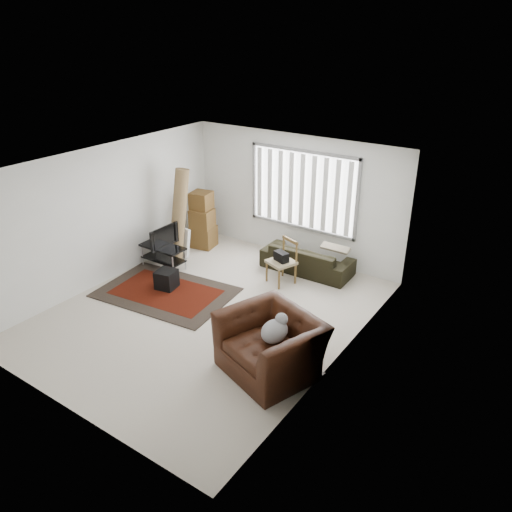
{
  "coord_description": "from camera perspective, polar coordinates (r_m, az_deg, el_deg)",
  "views": [
    {
      "loc": [
        5.05,
        -5.89,
        4.75
      ],
      "look_at": [
        0.61,
        0.61,
        1.05
      ],
      "focal_mm": 35.0,
      "sensor_mm": 36.0,
      "label": 1
    }
  ],
  "objects": [
    {
      "name": "tv",
      "position": [
        10.54,
        -10.73,
        2.25
      ],
      "size": [
        0.1,
        0.8,
        0.46
      ],
      "primitive_type": "imported",
      "rotation": [
        0.0,
        0.0,
        1.57
      ],
      "color": "black",
      "rests_on": "tv_stand"
    },
    {
      "name": "persian_rug",
      "position": [
        9.82,
        -10.26,
        -4.1
      ],
      "size": [
        2.68,
        1.94,
        0.02
      ],
      "color": "black",
      "rests_on": "ground"
    },
    {
      "name": "room",
      "position": [
        8.66,
        -3.55,
        4.94
      ],
      "size": [
        6.0,
        6.02,
        2.71
      ],
      "color": "beige",
      "rests_on": "ground"
    },
    {
      "name": "white_flatpack",
      "position": [
        11.23,
        -8.59,
        1.69
      ],
      "size": [
        0.53,
        0.24,
        0.66
      ],
      "primitive_type": "cube",
      "rotation": [
        -0.16,
        0.0,
        -0.12
      ],
      "color": "silver",
      "rests_on": "ground"
    },
    {
      "name": "moving_boxes",
      "position": [
        11.49,
        -6.15,
        3.91
      ],
      "size": [
        0.61,
        0.57,
        1.31
      ],
      "color": "brown",
      "rests_on": "ground"
    },
    {
      "name": "rolled_rug",
      "position": [
        10.85,
        -8.8,
        4.67
      ],
      "size": [
        0.43,
        0.68,
        2.0
      ],
      "primitive_type": "cylinder",
      "rotation": [
        -0.17,
        0.0,
        -0.22
      ],
      "color": "olive",
      "rests_on": "ground"
    },
    {
      "name": "sofa",
      "position": [
        10.4,
        5.88,
        0.11
      ],
      "size": [
        1.92,
        0.86,
        0.73
      ],
      "primitive_type": "imported",
      "rotation": [
        0.0,
        0.0,
        3.16
      ],
      "color": "black",
      "rests_on": "ground"
    },
    {
      "name": "armchair",
      "position": [
        7.4,
        1.71,
        -9.71
      ],
      "size": [
        1.7,
        1.59,
        1.03
      ],
      "rotation": [
        0.0,
        0.0,
        -0.34
      ],
      "color": "#33160A",
      "rests_on": "ground"
    },
    {
      "name": "tv_stand",
      "position": [
        10.69,
        -10.57,
        0.45
      ],
      "size": [
        0.98,
        0.44,
        0.49
      ],
      "color": "black",
      "rests_on": "ground"
    },
    {
      "name": "side_chair",
      "position": [
        9.85,
        3.0,
        -0.43
      ],
      "size": [
        0.62,
        0.62,
        0.9
      ],
      "rotation": [
        0.0,
        0.0,
        -0.36
      ],
      "color": "#877A58",
      "rests_on": "ground"
    },
    {
      "name": "subwoofer",
      "position": [
        9.89,
        -10.19,
        -2.62
      ],
      "size": [
        0.43,
        0.43,
        0.37
      ],
      "primitive_type": "cube",
      "rotation": [
        0.0,
        0.0,
        0.19
      ],
      "color": "black",
      "rests_on": "persian_rug"
    }
  ]
}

